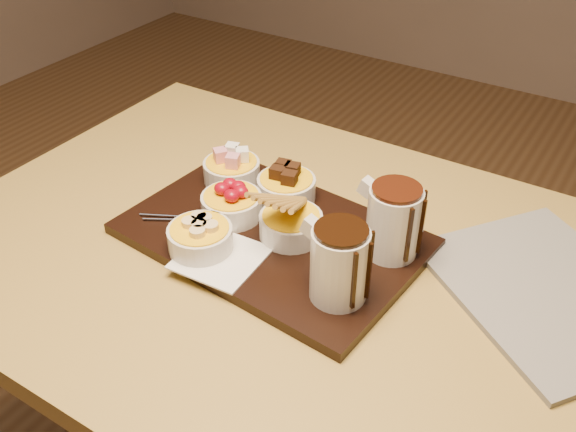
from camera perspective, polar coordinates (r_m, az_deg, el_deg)
The scene contains 12 objects.
dining_table at distance 1.06m, azimuth 1.53°, elevation -7.91°, with size 1.20×0.80×0.75m.
serving_board at distance 1.03m, azimuth -1.41°, elevation -1.78°, with size 0.46×0.30×0.02m, color black.
napkin at distance 0.97m, azimuth -6.01°, elevation -3.71°, with size 0.12×0.12×0.00m, color white.
bowl_marshmallows at distance 1.14m, azimuth -5.02°, elevation 3.96°, with size 0.10×0.10×0.04m, color beige.
bowl_cake at distance 1.09m, azimuth -0.15°, elevation 2.47°, with size 0.10×0.10×0.04m, color beige.
bowl_strawberries at distance 1.05m, azimuth -5.02°, elevation 0.91°, with size 0.10×0.10×0.04m, color beige.
bowl_biscotti at distance 1.00m, azimuth 0.26°, elevation -0.87°, with size 0.10×0.10×0.04m, color beige.
bowl_bananas at distance 0.99m, azimuth -7.79°, elevation -2.01°, with size 0.10×0.10×0.04m, color beige.
pitcher_dark_chocolate at distance 0.88m, azimuth 4.58°, elevation -4.35°, with size 0.08×0.08×0.11m, color silver.
pitcher_milk_chocolate at distance 0.96m, azimuth 9.34°, elevation -0.55°, with size 0.08×0.08×0.11m, color silver.
fondue_skewers at distance 1.05m, azimuth -6.29°, elevation -0.21°, with size 0.26×0.03×0.01m, color silver, non-canonical shape.
newspaper at distance 1.01m, azimuth 22.08°, elevation -6.18°, with size 0.33×0.27×0.01m, color beige.
Camera 1 is at (0.39, -0.66, 1.39)m, focal length 40.00 mm.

